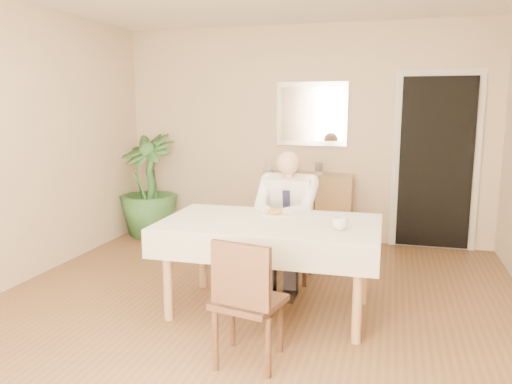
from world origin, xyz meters
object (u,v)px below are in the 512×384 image
(chair_far, at_px, (291,228))
(coffee_mug, at_px, (340,223))
(sideboard, at_px, (308,208))
(seated_man, at_px, (286,213))
(dining_table, at_px, (270,231))
(chair_near, at_px, (246,296))
(potted_palm, at_px, (148,185))

(chair_far, distance_m, coffee_mug, 1.19)
(coffee_mug, relative_size, sideboard, 0.11)
(seated_man, bearing_deg, dining_table, -90.00)
(dining_table, bearing_deg, chair_near, -86.61)
(dining_table, bearing_deg, potted_palm, 136.28)
(chair_near, bearing_deg, sideboard, 104.73)
(chair_near, height_order, coffee_mug, same)
(chair_near, xyz_separation_m, potted_palm, (-2.13, 2.83, 0.18))
(seated_man, height_order, potted_palm, potted_palm)
(chair_near, distance_m, sideboard, 3.03)
(seated_man, xyz_separation_m, coffee_mug, (0.56, -0.72, 0.11))
(dining_table, relative_size, coffee_mug, 14.70)
(chair_far, height_order, seated_man, seated_man)
(chair_far, distance_m, potted_palm, 2.34)
(chair_far, relative_size, seated_man, 0.70)
(chair_near, bearing_deg, seated_man, 104.92)
(chair_near, height_order, seated_man, seated_man)
(chair_far, bearing_deg, coffee_mug, -58.62)
(dining_table, distance_m, coffee_mug, 0.59)
(dining_table, height_order, chair_far, chair_far)
(coffee_mug, bearing_deg, sideboard, 105.13)
(chair_near, distance_m, coffee_mug, 0.96)
(dining_table, bearing_deg, chair_far, 89.44)
(chair_near, distance_m, seated_man, 1.49)
(dining_table, xyz_separation_m, chair_near, (0.06, -0.88, -0.20))
(chair_far, relative_size, potted_palm, 0.67)
(potted_palm, bearing_deg, coffee_mug, -38.19)
(dining_table, height_order, seated_man, seated_man)
(dining_table, bearing_deg, seated_man, 89.44)
(seated_man, distance_m, potted_palm, 2.47)
(seated_man, xyz_separation_m, sideboard, (-0.05, 1.55, -0.27))
(sideboard, distance_m, potted_palm, 2.04)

